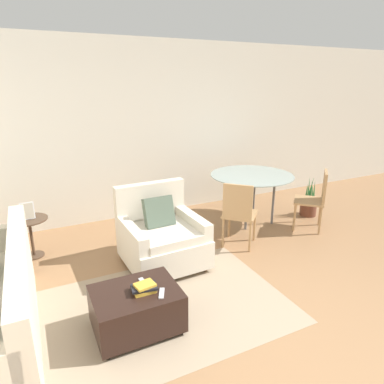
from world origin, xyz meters
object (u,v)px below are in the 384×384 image
(book_stack, at_px, (144,288))
(side_table, at_px, (30,230))
(ottoman, at_px, (137,308))
(potted_plant_small, at_px, (309,205))
(dining_table, at_px, (252,179))
(tv_remote_primary, at_px, (143,282))
(tv_remote_secondary, at_px, (162,293))
(dining_chair_near_left, at_px, (239,211))
(picture_frame, at_px, (27,211))
(dining_chair_near_right, at_px, (316,196))
(armchair, at_px, (162,237))

(book_stack, relative_size, side_table, 0.46)
(ottoman, relative_size, side_table, 1.46)
(ottoman, bearing_deg, side_table, 112.51)
(potted_plant_small, bearing_deg, dining_table, 167.61)
(side_table, bearing_deg, potted_plant_small, -6.33)
(tv_remote_primary, bearing_deg, tv_remote_secondary, -69.13)
(dining_table, relative_size, dining_chair_near_left, 1.41)
(dining_table, bearing_deg, book_stack, -143.98)
(tv_remote_secondary, distance_m, dining_table, 2.82)
(picture_frame, relative_size, dining_chair_near_right, 0.23)
(tv_remote_primary, bearing_deg, dining_chair_near_right, 16.42)
(tv_remote_secondary, bearing_deg, dining_chair_near_left, 36.15)
(tv_remote_secondary, bearing_deg, ottoman, 144.07)
(armchair, xyz_separation_m, book_stack, (-0.56, -1.04, 0.08))
(dining_chair_near_left, bearing_deg, dining_chair_near_right, 0.00)
(ottoman, bearing_deg, potted_plant_small, 22.67)
(side_table, xyz_separation_m, dining_table, (3.15, -0.24, 0.33))
(ottoman, relative_size, book_stack, 3.15)
(tv_remote_secondary, xyz_separation_m, picture_frame, (-0.97, 2.01, 0.22))
(armchair, bearing_deg, ottoman, -122.06)
(ottoman, distance_m, book_stack, 0.22)
(dining_chair_near_right, bearing_deg, picture_frame, 166.56)
(armchair, height_order, dining_chair_near_left, armchair)
(tv_remote_secondary, xyz_separation_m, dining_table, (2.18, 1.77, 0.30))
(book_stack, xyz_separation_m, potted_plant_small, (3.31, 1.45, -0.24))
(armchair, bearing_deg, dining_table, 19.94)
(armchair, height_order, side_table, armchair)
(tv_remote_secondary, height_order, dining_table, dining_table)
(picture_frame, bearing_deg, ottoman, -67.48)
(armchair, relative_size, picture_frame, 4.42)
(dining_chair_near_right, bearing_deg, tv_remote_primary, -163.58)
(dining_table, bearing_deg, side_table, 175.66)
(armchair, relative_size, book_stack, 3.95)
(armchair, distance_m, tv_remote_secondary, 1.23)
(ottoman, xyz_separation_m, dining_chair_near_left, (1.69, 0.96, 0.30))
(tv_remote_primary, relative_size, dining_chair_near_right, 0.17)
(ottoman, relative_size, tv_remote_primary, 5.01)
(side_table, bearing_deg, book_stack, -66.13)
(ottoman, xyz_separation_m, potted_plant_small, (3.38, 1.41, -0.03))
(tv_remote_primary, relative_size, side_table, 0.29)
(dining_chair_near_left, xyz_separation_m, dining_chair_near_right, (1.35, 0.00, 0.00))
(book_stack, bearing_deg, dining_chair_near_left, 31.55)
(dining_table, distance_m, dining_chair_near_right, 0.97)
(side_table, distance_m, dining_chair_near_left, 2.64)
(armchair, height_order, picture_frame, armchair)
(side_table, height_order, dining_chair_near_left, dining_chair_near_left)
(side_table, distance_m, dining_table, 3.17)
(tv_remote_primary, xyz_separation_m, picture_frame, (-0.88, 1.78, 0.22))
(tv_remote_secondary, xyz_separation_m, side_table, (-0.97, 2.01, -0.03))
(potted_plant_small, bearing_deg, tv_remote_secondary, -154.10)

